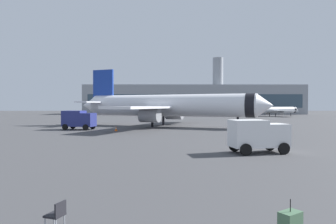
# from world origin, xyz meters

# --- Properties ---
(airplane_at_gate) EXTENTS (34.23, 31.40, 10.50)m
(airplane_at_gate) POSITION_xyz_m (0.11, 50.68, 3.66)
(airplane_at_gate) COLOR white
(airplane_at_gate) RESTS_ON ground
(airplane_taxiing) EXTENTS (19.60, 17.98, 6.01)m
(airplane_taxiing) POSITION_xyz_m (36.27, 98.72, 2.09)
(airplane_taxiing) COLOR silver
(airplane_taxiing) RESTS_ON ground
(service_truck) EXTENTS (5.16, 3.39, 2.90)m
(service_truck) POSITION_xyz_m (-13.47, 43.92, 1.61)
(service_truck) COLOR navy
(service_truck) RESTS_ON ground
(cargo_van) EXTENTS (4.68, 2.98, 2.60)m
(cargo_van) POSITION_xyz_m (7.09, 21.07, 1.45)
(cargo_van) COLOR white
(cargo_van) RESTS_ON ground
(safety_cone_near) EXTENTS (0.44, 0.44, 0.65)m
(safety_cone_near) POSITION_xyz_m (-7.34, 41.41, 0.32)
(safety_cone_near) COLOR #F2590C
(safety_cone_near) RESTS_ON ground
(safety_cone_mid) EXTENTS (0.44, 0.44, 0.82)m
(safety_cone_mid) POSITION_xyz_m (14.23, 42.40, 0.40)
(safety_cone_mid) COLOR #F2590C
(safety_cone_mid) RESTS_ON ground
(rolling_suitcase) EXTENTS (0.75, 0.69, 1.10)m
(rolling_suitcase) POSITION_xyz_m (3.44, 5.90, 0.39)
(rolling_suitcase) COLOR #476B4C
(rolling_suitcase) RESTS_ON ground
(gate_chair) EXTENTS (0.61, 0.61, 0.86)m
(gate_chair) POSITION_xyz_m (-3.33, 6.47, 0.50)
(gate_chair) COLOR black
(gate_chair) RESTS_ON ground
(terminal_building) EXTENTS (90.87, 17.25, 24.06)m
(terminal_building) POSITION_xyz_m (11.69, 127.84, 6.17)
(terminal_building) COLOR gray
(terminal_building) RESTS_ON ground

